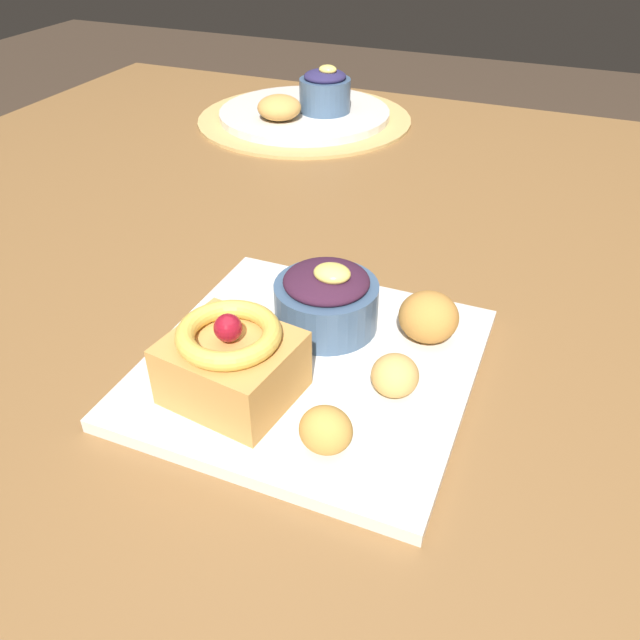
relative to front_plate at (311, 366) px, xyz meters
name	(u,v)px	position (x,y,z in m)	size (l,w,h in m)	color
ground_plane	(372,616)	(0.02, 0.22, -0.74)	(8.00, 8.00, 0.00)	#423326
dining_table	(399,313)	(0.02, 0.22, -0.08)	(1.53, 1.15, 0.73)	brown
woven_placemat	(305,119)	(-0.26, 0.59, 0.00)	(0.35, 0.35, 0.01)	tan
front_plate	(311,366)	(0.00, 0.00, 0.00)	(0.26, 0.26, 0.01)	silver
cake_slice	(232,361)	(-0.04, -0.06, 0.04)	(0.10, 0.09, 0.07)	#C68E47
berry_ramekin	(326,299)	(-0.01, 0.05, 0.03)	(0.09, 0.09, 0.07)	#3D5675
fritter_front	(326,430)	(0.05, -0.09, 0.02)	(0.04, 0.04, 0.03)	gold
fritter_middle	(395,375)	(0.08, -0.01, 0.02)	(0.04, 0.04, 0.03)	tan
fritter_back	(429,317)	(0.08, 0.07, 0.03)	(0.05, 0.05, 0.04)	#BC7F38
back_plate	(305,114)	(-0.26, 0.59, 0.01)	(0.28, 0.28, 0.01)	silver
back_ramekin	(325,91)	(-0.23, 0.60, 0.04)	(0.08, 0.08, 0.07)	#3D5675
back_pastry	(279,107)	(-0.28, 0.53, 0.03)	(0.07, 0.07, 0.04)	#C68E47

